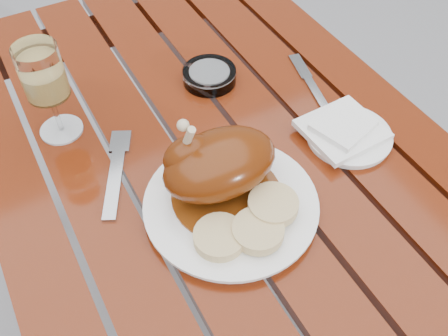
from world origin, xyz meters
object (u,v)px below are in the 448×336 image
(dinner_plate, at_px, (231,205))
(wine_glass, at_px, (49,92))
(table, at_px, (215,248))
(side_plate, at_px, (349,136))
(ashtray, at_px, (209,76))

(dinner_plate, relative_size, wine_glass, 1.53)
(table, distance_m, side_plate, 0.46)
(side_plate, bearing_deg, dinner_plate, -172.54)
(table, xyz_separation_m, wine_glass, (-0.23, 0.16, 0.47))
(wine_glass, xyz_separation_m, ashtray, (0.31, -0.01, -0.08))
(dinner_plate, bearing_deg, ashtray, 68.44)
(table, height_order, dinner_plate, dinner_plate)
(dinner_plate, bearing_deg, table, 73.99)
(side_plate, bearing_deg, ashtray, 118.85)
(table, relative_size, ashtray, 10.93)
(table, bearing_deg, side_plate, -26.74)
(table, xyz_separation_m, dinner_plate, (-0.04, -0.15, 0.38))
(table, height_order, side_plate, side_plate)
(table, distance_m, ashtray, 0.43)
(table, relative_size, wine_glass, 6.40)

